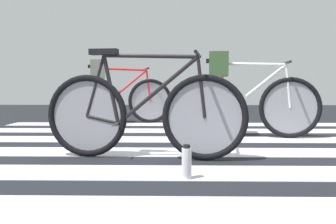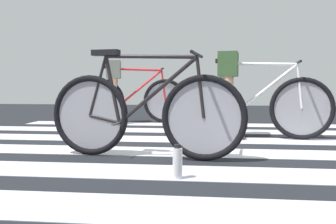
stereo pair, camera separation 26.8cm
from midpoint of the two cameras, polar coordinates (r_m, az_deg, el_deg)
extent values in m
cube|color=black|center=(3.78, -2.99, -5.33)|extent=(18.00, 14.00, 0.02)
cube|color=silver|center=(1.89, -9.31, -15.22)|extent=(5.20, 0.44, 0.00)
cube|color=silver|center=(2.60, -5.07, -9.63)|extent=(5.20, 0.44, 0.00)
cube|color=silver|center=(3.34, -2.06, -6.42)|extent=(5.20, 0.44, 0.00)
cube|color=silver|center=(4.09, -2.40, -4.41)|extent=(5.20, 0.44, 0.00)
cube|color=silver|center=(4.85, -3.08, -3.00)|extent=(5.20, 0.44, 0.00)
cube|color=silver|center=(5.60, -0.20, -1.98)|extent=(5.20, 0.44, 0.00)
torus|color=black|center=(3.20, -15.17, -0.62)|extent=(0.72, 0.15, 0.72)
torus|color=black|center=(2.95, 3.31, -0.91)|extent=(0.72, 0.15, 0.72)
cylinder|color=gray|center=(3.20, -15.17, -0.62)|extent=(0.60, 0.09, 0.61)
cylinder|color=gray|center=(2.95, 3.31, -0.91)|extent=(0.60, 0.09, 0.61)
cylinder|color=black|center=(3.02, -5.48, 8.90)|extent=(0.80, 0.14, 0.05)
cylinder|color=black|center=(3.00, -4.32, 3.39)|extent=(0.70, 0.13, 0.59)
cylinder|color=black|center=(3.11, -11.54, 3.54)|extent=(0.16, 0.05, 0.59)
cylinder|color=black|center=(3.15, -12.83, -1.20)|extent=(0.29, 0.06, 0.09)
cylinder|color=black|center=(3.16, -13.94, 4.06)|extent=(0.19, 0.05, 0.53)
cylinder|color=black|center=(2.94, 2.75, 3.96)|extent=(0.09, 0.04, 0.50)
cube|color=black|center=(3.14, -12.67, 9.37)|extent=(0.25, 0.12, 0.05)
cylinder|color=black|center=(2.95, 2.18, 9.22)|extent=(0.10, 0.52, 0.03)
cylinder|color=#4C4C51|center=(3.11, -10.42, -1.80)|extent=(0.06, 0.34, 0.02)
torus|color=black|center=(4.30, 3.76, 0.81)|extent=(0.72, 0.14, 0.72)
torus|color=black|center=(4.34, 17.31, 0.65)|extent=(0.72, 0.14, 0.72)
cylinder|color=gray|center=(4.30, 3.76, 0.81)|extent=(0.60, 0.08, 0.61)
cylinder|color=gray|center=(4.34, 17.31, 0.65)|extent=(0.60, 0.08, 0.61)
cylinder|color=white|center=(4.29, 11.34, 7.54)|extent=(0.80, 0.13, 0.05)
cylinder|color=white|center=(4.29, 12.09, 3.65)|extent=(0.70, 0.12, 0.59)
cylinder|color=white|center=(4.28, 6.73, 3.85)|extent=(0.16, 0.05, 0.59)
cylinder|color=white|center=(4.29, 5.63, 0.39)|extent=(0.29, 0.06, 0.09)
cylinder|color=white|center=(4.28, 4.85, 4.27)|extent=(0.19, 0.05, 0.53)
cylinder|color=white|center=(4.33, 17.00, 3.96)|extent=(0.09, 0.04, 0.50)
cube|color=black|center=(4.29, 5.96, 8.14)|extent=(0.25, 0.12, 0.05)
cylinder|color=black|center=(4.33, 16.68, 7.54)|extent=(0.09, 0.52, 0.03)
cylinder|color=#4C4C51|center=(4.29, 7.49, -0.03)|extent=(0.06, 0.34, 0.02)
cylinder|color=tan|center=(4.42, 6.37, 2.84)|extent=(0.11, 0.11, 0.92)
cylinder|color=tan|center=(4.14, 6.25, 2.73)|extent=(0.11, 0.11, 0.92)
cube|color=#314E2B|center=(4.29, 6.36, 7.58)|extent=(0.27, 0.43, 0.28)
cube|color=#4B2319|center=(4.46, 7.22, -3.26)|extent=(0.27, 0.13, 0.07)
cube|color=#4B2319|center=(4.18, 7.16, -3.78)|extent=(0.27, 0.13, 0.07)
torus|color=black|center=(5.77, -14.30, 1.63)|extent=(0.71, 0.20, 0.72)
torus|color=black|center=(5.80, -4.18, 1.77)|extent=(0.71, 0.20, 0.72)
cylinder|color=gray|center=(5.77, -14.30, 1.63)|extent=(0.60, 0.13, 0.61)
cylinder|color=gray|center=(5.80, -4.18, 1.77)|extent=(0.60, 0.13, 0.61)
cylinder|color=red|center=(5.76, -8.79, 6.78)|extent=(0.79, 0.20, 0.05)
cylinder|color=red|center=(5.76, -8.16, 3.91)|extent=(0.69, 0.18, 0.59)
cylinder|color=red|center=(5.75, -12.15, 3.95)|extent=(0.16, 0.06, 0.59)
cylinder|color=red|center=(5.76, -12.91, 1.35)|extent=(0.29, 0.09, 0.09)
cylinder|color=red|center=(5.76, -13.56, 4.22)|extent=(0.19, 0.06, 0.53)
cylinder|color=red|center=(5.79, -4.49, 4.24)|extent=(0.09, 0.05, 0.50)
cube|color=black|center=(5.76, -12.81, 7.12)|extent=(0.25, 0.14, 0.05)
cylinder|color=black|center=(5.79, -4.80, 6.91)|extent=(0.13, 0.51, 0.03)
cylinder|color=#4C4C51|center=(5.76, -11.51, 1.07)|extent=(0.09, 0.34, 0.02)
cylinder|color=tan|center=(5.89, -12.40, 3.17)|extent=(0.11, 0.11, 0.92)
cylinder|color=tan|center=(5.61, -12.48, 3.11)|extent=(0.11, 0.11, 0.92)
cube|color=#606459|center=(5.76, -12.50, 6.70)|extent=(0.30, 0.45, 0.28)
cube|color=#695A55|center=(5.92, -11.65, -1.39)|extent=(0.28, 0.15, 0.07)
cube|color=#695A55|center=(5.64, -11.69, -1.68)|extent=(0.28, 0.15, 0.07)
cylinder|color=silver|center=(2.40, -0.24, -8.28)|extent=(0.07, 0.07, 0.21)
cylinder|color=black|center=(2.37, -0.24, -5.51)|extent=(0.05, 0.05, 0.02)
camera|label=1|loc=(0.13, -88.91, 0.09)|focal=38.05mm
camera|label=2|loc=(0.13, 91.09, -0.09)|focal=38.05mm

